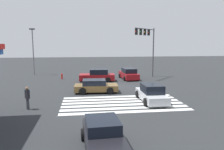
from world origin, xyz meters
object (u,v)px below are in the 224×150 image
object	(u,v)px
car_4	(97,76)
street_light_pole_a	(33,47)
car_1	(103,136)
pedestrian	(27,97)
fire_hydrant	(62,76)
car_5	(152,94)
car_2	(96,86)
traffic_signal_mast	(147,40)
car_3	(129,74)

from	to	relation	value
car_4	street_light_pole_a	bearing A→B (deg)	-32.85
street_light_pole_a	car_4	bearing A→B (deg)	-36.29
car_1	pedestrian	size ratio (longest dim) A/B	2.44
car_4	fire_hydrant	distance (m)	5.44
car_5	street_light_pole_a	bearing A→B (deg)	37.54
car_4	pedestrian	world-z (taller)	pedestrian
car_5	street_light_pole_a	world-z (taller)	street_light_pole_a
car_5	pedestrian	xyz separation A→B (m)	(-10.29, -1.00, 0.31)
car_4	fire_hydrant	bearing A→B (deg)	-21.11
car_2	pedestrian	bearing A→B (deg)	-134.56
traffic_signal_mast	car_2	distance (m)	12.60
traffic_signal_mast	street_light_pole_a	size ratio (longest dim) A/B	0.99
traffic_signal_mast	pedestrian	bearing A→B (deg)	0.20
car_3	car_4	world-z (taller)	car_4
car_3	street_light_pole_a	bearing A→B (deg)	63.12
traffic_signal_mast	car_3	world-z (taller)	traffic_signal_mast
traffic_signal_mast	street_light_pole_a	bearing A→B (deg)	-62.83
car_4	fire_hydrant	size ratio (longest dim) A/B	5.57
car_4	pedestrian	size ratio (longest dim) A/B	2.64
traffic_signal_mast	fire_hydrant	xyz separation A→B (m)	(-12.32, 0.59, -5.08)
car_2	pedestrian	world-z (taller)	pedestrian
car_1	street_light_pole_a	distance (m)	28.15
car_3	street_light_pole_a	size ratio (longest dim) A/B	0.63
car_2	fire_hydrant	distance (m)	9.99
car_1	fire_hydrant	distance (m)	21.89
car_2	car_5	distance (m)	6.35
car_3	pedestrian	bearing A→B (deg)	136.53
traffic_signal_mast	car_1	distance (m)	23.05
car_5	street_light_pole_a	size ratio (longest dim) A/B	0.61
traffic_signal_mast	car_1	world-z (taller)	traffic_signal_mast
car_5	car_1	bearing A→B (deg)	148.81
car_1	car_5	xyz separation A→B (m)	(5.04, 8.25, 0.04)
car_2	car_4	distance (m)	6.79
car_1	fire_hydrant	bearing A→B (deg)	-172.60
street_light_pole_a	pedestrian	bearing A→B (deg)	-79.45
car_3	car_5	world-z (taller)	car_3
car_1	car_2	distance (m)	12.51
street_light_pole_a	fire_hydrant	distance (m)	8.03
pedestrian	fire_hydrant	size ratio (longest dim) A/B	2.11
car_4	car_5	xyz separation A→B (m)	(4.07, -11.02, -0.05)
car_3	street_light_pole_a	distance (m)	16.00
car_2	street_light_pole_a	bearing A→B (deg)	125.44
car_5	fire_hydrant	bearing A→B (deg)	34.43
car_2	car_3	xyz separation A→B (m)	(5.20, 7.98, 0.08)
traffic_signal_mast	car_5	xyz separation A→B (m)	(-3.31, -12.69, -4.79)
pedestrian	fire_hydrant	bearing A→B (deg)	39.55
traffic_signal_mast	fire_hydrant	bearing A→B (deg)	-47.73
street_light_pole_a	traffic_signal_mast	bearing A→B (deg)	-17.83
car_5	street_light_pole_a	distance (m)	23.20
car_2	fire_hydrant	size ratio (longest dim) A/B	5.27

